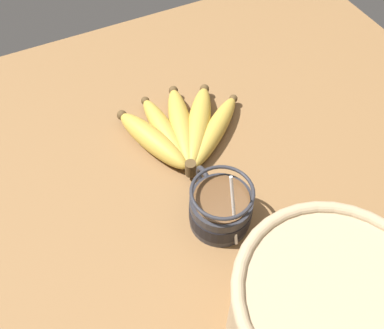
{
  "coord_description": "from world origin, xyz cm",
  "views": [
    {
      "loc": [
        -32.42,
        23.61,
        67.01
      ],
      "look_at": [
        7.85,
        3.93,
        7.28
      ],
      "focal_mm": 40.0,
      "sensor_mm": 36.0,
      "label": 1
    }
  ],
  "objects": [
    {
      "name": "table",
      "position": [
        0.0,
        0.0,
        1.65
      ],
      "size": [
        115.72,
        115.72,
        3.3
      ],
      "color": "brown",
      "rests_on": "ground"
    },
    {
      "name": "coffee_mug",
      "position": [
        -2.07,
        3.65,
        7.01
      ],
      "size": [
        14.32,
        10.35,
        15.18
      ],
      "color": "#28282D",
      "rests_on": "table"
    },
    {
      "name": "woven_basket",
      "position": [
        -24.53,
        1.41,
        12.61
      ],
      "size": [
        24.47,
        24.47,
        17.8
      ],
      "color": "tan",
      "rests_on": "table"
    },
    {
      "name": "small_plate",
      "position": [
        -24.44,
        -9.92,
        3.6
      ],
      "size": [
        17.99,
        17.99,
        0.6
      ],
      "color": "#333842",
      "rests_on": "table"
    },
    {
      "name": "banana_bunch",
      "position": [
        17.36,
        1.43,
        5.39
      ],
      "size": [
        22.12,
        25.49,
        4.47
      ],
      "color": "#4C381E",
      "rests_on": "table"
    }
  ]
}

